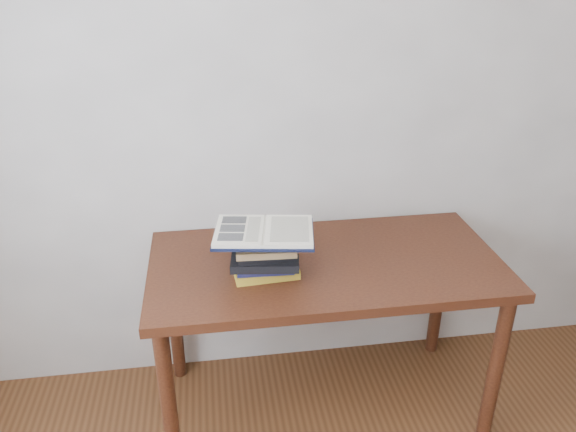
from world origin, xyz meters
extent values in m
cube|color=silver|center=(0.00, 1.75, 1.30)|extent=(3.50, 0.04, 2.60)
cube|color=#482412|center=(0.01, 1.38, 0.74)|extent=(1.42, 0.71, 0.04)
cylinder|color=#482412|center=(-0.64, 1.08, 0.36)|extent=(0.06, 0.06, 0.72)
cylinder|color=#482412|center=(0.66, 1.08, 0.36)|extent=(0.06, 0.06, 0.72)
cylinder|color=#482412|center=(-0.64, 1.68, 0.36)|extent=(0.06, 0.06, 0.72)
cylinder|color=#482412|center=(0.66, 1.68, 0.36)|extent=(0.06, 0.06, 0.72)
cube|color=gold|center=(-0.25, 1.32, 0.78)|extent=(0.26, 0.17, 0.04)
cube|color=navy|center=(-0.25, 1.30, 0.81)|extent=(0.22, 0.14, 0.03)
cube|color=black|center=(-0.25, 1.29, 0.84)|extent=(0.27, 0.21, 0.03)
cube|color=black|center=(-0.24, 1.30, 0.87)|extent=(0.23, 0.16, 0.03)
cube|color=#966D4D|center=(-0.25, 1.29, 0.90)|extent=(0.23, 0.18, 0.03)
cube|color=gold|center=(-0.23, 1.32, 0.93)|extent=(0.23, 0.17, 0.03)
cube|color=black|center=(-0.25, 1.28, 0.95)|extent=(0.40, 0.31, 0.01)
cube|color=beige|center=(-0.34, 1.30, 0.97)|extent=(0.21, 0.27, 0.02)
cube|color=beige|center=(-0.16, 1.27, 0.97)|extent=(0.21, 0.27, 0.02)
cylinder|color=beige|center=(-0.25, 1.28, 0.96)|extent=(0.05, 0.24, 0.01)
cube|color=black|center=(-0.35, 1.37, 0.97)|extent=(0.10, 0.07, 0.00)
cube|color=black|center=(-0.37, 1.30, 0.97)|extent=(0.10, 0.07, 0.00)
cube|color=black|center=(-0.38, 1.24, 0.97)|extent=(0.10, 0.07, 0.00)
cube|color=beige|center=(-0.29, 1.29, 0.97)|extent=(0.08, 0.20, 0.00)
cube|color=beige|center=(-0.16, 1.27, 0.97)|extent=(0.17, 0.22, 0.00)
camera|label=1|loc=(-0.43, -0.55, 1.91)|focal=35.00mm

